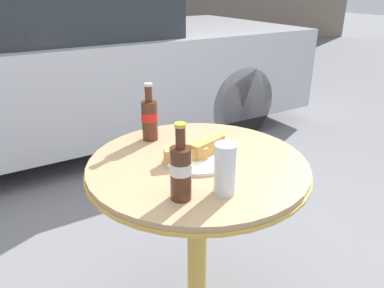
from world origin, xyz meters
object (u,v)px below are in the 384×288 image
Objects in this scene: cola_bottle_left at (181,170)px; parked_car at (52,68)px; drinking_glass at (225,171)px; cola_bottle_right at (150,118)px; lunch_plate_near at (198,155)px; bistro_table at (197,201)px.

parked_car is at bearing 85.71° from cola_bottle_left.
cola_bottle_right is at bearing 91.03° from drinking_glass.
cola_bottle_right is at bearing 75.56° from cola_bottle_left.
lunch_plate_near is 0.05× the size of parked_car.
cola_bottle_left is at bearing -133.33° from bistro_table.
cola_bottle_left is 1.47× the size of drinking_glass.
bistro_table is 3.39× the size of cola_bottle_left.
cola_bottle_left reaches higher than drinking_glass.
cola_bottle_right is (-0.05, 0.26, 0.24)m from bistro_table.
bistro_table is at bearing 78.31° from drinking_glass.
lunch_plate_near is at bearing -90.59° from parked_car.
bistro_table is 3.23× the size of lunch_plate_near.
bistro_table is at bearing 46.67° from cola_bottle_left.
cola_bottle_right is 1.44× the size of drinking_glass.
cola_bottle_left is 0.95× the size of lunch_plate_near.
bistro_table is at bearing -78.42° from cola_bottle_right.
lunch_plate_near is at bearing 77.68° from drinking_glass.
drinking_glass is at bearing -101.69° from bistro_table.
parked_car is (0.07, 2.63, -0.19)m from drinking_glass.
cola_bottle_left is 2.60m from parked_car.
bistro_table is 0.32m from drinking_glass.
parked_car is at bearing 88.40° from drinking_glass.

